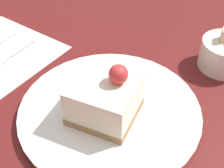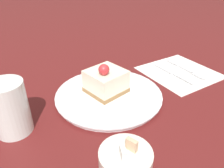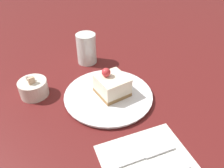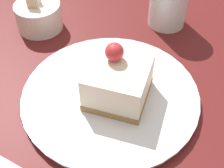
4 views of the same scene
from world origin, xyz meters
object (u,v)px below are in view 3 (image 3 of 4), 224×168
(sugar_bowl, at_px, (33,88))
(drinking_glass, at_px, (86,49))
(knife, at_px, (151,154))
(plate, at_px, (108,95))
(cake_slice, at_px, (112,85))

(sugar_bowl, height_order, drinking_glass, drinking_glass)
(knife, bearing_deg, drinking_glass, 2.18)
(knife, distance_m, drinking_glass, 0.49)
(plate, distance_m, drinking_glass, 0.24)
(plate, bearing_deg, knife, -177.38)
(drinking_glass, bearing_deg, knife, -179.45)
(sugar_bowl, bearing_deg, cake_slice, -115.02)
(knife, xyz_separation_m, sugar_bowl, (0.35, 0.23, 0.02))
(knife, relative_size, sugar_bowl, 1.78)
(plate, height_order, sugar_bowl, sugar_bowl)
(knife, bearing_deg, sugar_bowl, 34.58)
(sugar_bowl, relative_size, drinking_glass, 0.77)
(cake_slice, bearing_deg, sugar_bowl, 55.60)
(plate, bearing_deg, sugar_bowl, 63.58)
(plate, xyz_separation_m, cake_slice, (0.00, -0.01, 0.04))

